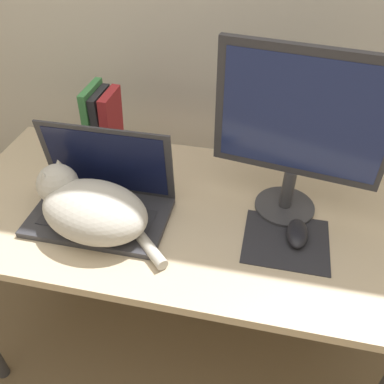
{
  "coord_description": "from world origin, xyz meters",
  "views": [
    {
      "loc": [
        0.24,
        -0.54,
        1.55
      ],
      "look_at": [
        0.05,
        0.31,
        0.83
      ],
      "focal_mm": 38.0,
      "sensor_mm": 36.0,
      "label": 1
    }
  ],
  "objects_px": {
    "cat": "(89,208)",
    "book_row": "(103,121)",
    "external_monitor": "(300,128)",
    "computer_mouse": "(297,233)",
    "laptop": "(102,200)"
  },
  "relations": [
    {
      "from": "cat",
      "to": "book_row",
      "type": "bearing_deg",
      "value": 105.92
    },
    {
      "from": "cat",
      "to": "external_monitor",
      "type": "relative_size",
      "value": 0.85
    },
    {
      "from": "computer_mouse",
      "to": "book_row",
      "type": "height_order",
      "value": "book_row"
    },
    {
      "from": "laptop",
      "to": "external_monitor",
      "type": "height_order",
      "value": "external_monitor"
    },
    {
      "from": "laptop",
      "to": "external_monitor",
      "type": "relative_size",
      "value": 0.81
    },
    {
      "from": "book_row",
      "to": "computer_mouse",
      "type": "bearing_deg",
      "value": -24.4
    },
    {
      "from": "computer_mouse",
      "to": "book_row",
      "type": "xyz_separation_m",
      "value": [
        -0.68,
        0.31,
        0.1
      ]
    },
    {
      "from": "laptop",
      "to": "book_row",
      "type": "height_order",
      "value": "laptop"
    },
    {
      "from": "laptop",
      "to": "book_row",
      "type": "relative_size",
      "value": 1.64
    },
    {
      "from": "laptop",
      "to": "book_row",
      "type": "distance_m",
      "value": 0.35
    },
    {
      "from": "laptop",
      "to": "computer_mouse",
      "type": "bearing_deg",
      "value": 1.37
    },
    {
      "from": "cat",
      "to": "external_monitor",
      "type": "xyz_separation_m",
      "value": [
        0.53,
        0.2,
        0.2
      ]
    },
    {
      "from": "computer_mouse",
      "to": "book_row",
      "type": "relative_size",
      "value": 0.47
    },
    {
      "from": "computer_mouse",
      "to": "external_monitor",
      "type": "bearing_deg",
      "value": 107.52
    },
    {
      "from": "laptop",
      "to": "cat",
      "type": "bearing_deg",
      "value": -92.92
    }
  ]
}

